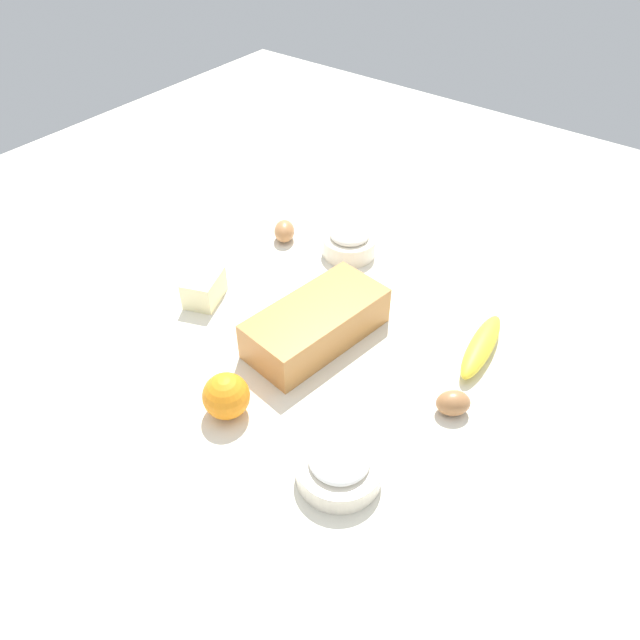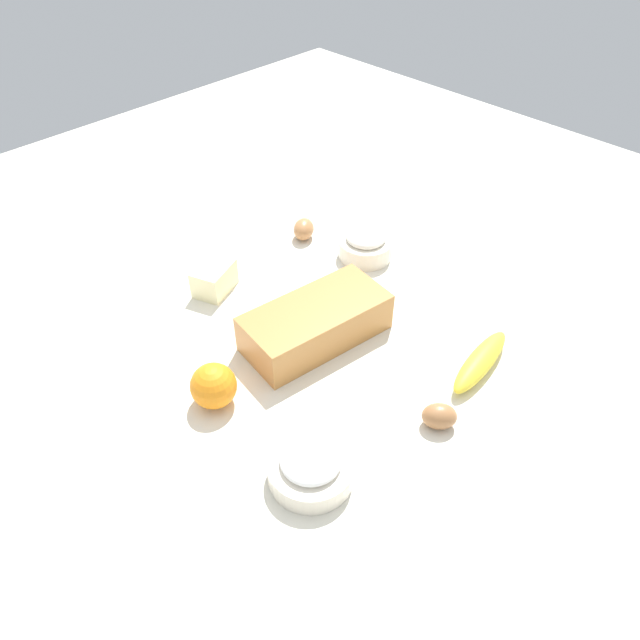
% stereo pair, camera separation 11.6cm
% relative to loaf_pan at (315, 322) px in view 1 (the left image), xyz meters
% --- Properties ---
extents(ground_plane, '(2.40, 2.40, 0.02)m').
position_rel_loaf_pan_xyz_m(ground_plane, '(-0.01, 0.00, -0.05)').
color(ground_plane, silver).
extents(loaf_pan, '(0.30, 0.17, 0.08)m').
position_rel_loaf_pan_xyz_m(loaf_pan, '(0.00, 0.00, 0.00)').
color(loaf_pan, '#B77A3D').
rests_on(loaf_pan, ground_plane).
extents(flour_bowl, '(0.12, 0.12, 0.07)m').
position_rel_loaf_pan_xyz_m(flour_bowl, '(-0.27, -0.11, -0.01)').
color(flour_bowl, silver).
rests_on(flour_bowl, ground_plane).
extents(sugar_bowl, '(0.13, 0.13, 0.06)m').
position_rel_loaf_pan_xyz_m(sugar_bowl, '(0.23, 0.22, -0.01)').
color(sugar_bowl, silver).
rests_on(sugar_bowl, ground_plane).
extents(banana, '(0.19, 0.07, 0.04)m').
position_rel_loaf_pan_xyz_m(banana, '(-0.15, 0.27, -0.02)').
color(banana, yellow).
rests_on(banana, ground_plane).
extents(orange_fruit, '(0.08, 0.08, 0.08)m').
position_rel_loaf_pan_xyz_m(orange_fruit, '(0.24, -0.01, -0.00)').
color(orange_fruit, orange).
rests_on(orange_fruit, ground_plane).
extents(butter_block, '(0.11, 0.09, 0.06)m').
position_rel_loaf_pan_xyz_m(butter_block, '(0.04, -0.26, -0.01)').
color(butter_block, '#F4EDB2').
rests_on(butter_block, ground_plane).
extents(egg_near_butter, '(0.08, 0.08, 0.05)m').
position_rel_loaf_pan_xyz_m(egg_near_butter, '(-0.22, -0.26, -0.02)').
color(egg_near_butter, '#B37949').
rests_on(egg_near_butter, ground_plane).
extents(egg_beside_bowl, '(0.07, 0.07, 0.04)m').
position_rel_loaf_pan_xyz_m(egg_beside_bowl, '(0.00, 0.30, -0.02)').
color(egg_beside_bowl, '#A06B41').
rests_on(egg_beside_bowl, ground_plane).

